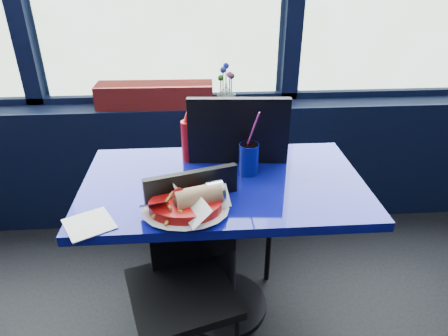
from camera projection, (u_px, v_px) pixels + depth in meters
window_sill at (169, 162)px, 2.62m from camera, size 5.00×0.26×0.80m
near_table at (223, 216)px, 1.80m from camera, size 1.20×0.70×0.75m
chair_near_front at (187, 265)px, 1.61m from camera, size 0.49×0.49×0.87m
chair_near_back at (233, 174)px, 2.05m from camera, size 0.51×0.52×1.06m
planter_box at (155, 95)px, 2.38m from camera, size 0.69×0.19×0.14m
flower_vase at (226, 92)px, 2.41m from camera, size 0.15×0.15×0.24m
food_basket at (187, 205)px, 1.48m from camera, size 0.31×0.31×0.11m
ketchup_bottle at (189, 138)px, 1.84m from camera, size 0.07×0.07×0.25m
soda_cup at (249, 158)px, 1.74m from camera, size 0.09×0.09×0.29m
napkin at (89, 224)px, 1.43m from camera, size 0.22×0.22×0.00m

